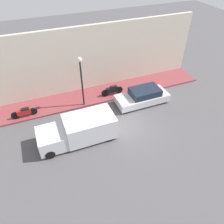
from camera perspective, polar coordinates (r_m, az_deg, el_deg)
The scene contains 8 objects.
ground_plane at distance 16.46m, azimuth 3.47°, elevation -3.39°, with size 60.00×60.00×0.00m, color #514F51.
sidewalk at distance 19.63m, azimuth -1.91°, elevation 5.02°, with size 2.54×17.99×0.14m.
building_facade at distance 19.40m, azimuth -3.59°, elevation 13.99°, with size 0.30×17.99×5.68m.
parked_car at distance 18.38m, azimuth 8.06°, elevation 4.06°, with size 1.79×4.39×1.34m.
delivery_van at distance 14.95m, azimuth -8.80°, elevation -4.61°, with size 2.08×5.19×1.75m.
motorcycle_black at distance 19.04m, azimuth 0.06°, elevation 5.73°, with size 0.30×1.97×0.83m.
motorcycle_red at distance 17.99m, azimuth -21.97°, elevation -0.05°, with size 0.30×1.93×0.75m.
streetlamp at distance 16.69m, azimuth -8.11°, elevation 9.98°, with size 0.36×0.36×4.22m.
Camera 1 is at (-10.79, 5.37, 11.21)m, focal length 35.00 mm.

